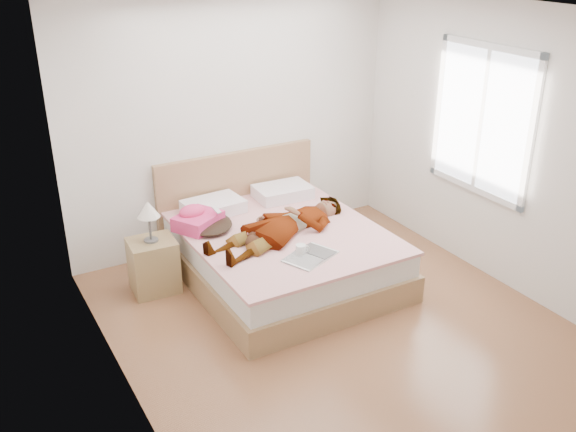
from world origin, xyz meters
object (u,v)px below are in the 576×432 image
object	(u,v)px
coffee_mug	(301,250)
phone	(216,210)
woman	(283,222)
magazine	(310,256)
bed	(279,249)
towel	(197,219)
nightstand	(153,261)
plush_toy	(253,241)

from	to	relation	value
coffee_mug	phone	bearing A→B (deg)	115.06
woman	coffee_mug	distance (m)	0.49
magazine	coffee_mug	bearing A→B (deg)	124.71
phone	bed	world-z (taller)	bed
towel	coffee_mug	bearing A→B (deg)	-59.80
phone	bed	xyz separation A→B (m)	(0.52, -0.28, -0.43)
woman	phone	size ratio (longest dim) A/B	16.23
woman	nightstand	world-z (taller)	nightstand
coffee_mug	plush_toy	bearing A→B (deg)	131.56
bed	coffee_mug	xyz separation A→B (m)	(-0.11, -0.61, 0.29)
towel	plush_toy	world-z (taller)	towel
bed	nightstand	world-z (taller)	bed
phone	magazine	world-z (taller)	phone
bed	nightstand	size ratio (longest dim) A/B	2.30
plush_toy	nightstand	world-z (taller)	nightstand
magazine	nightstand	world-z (taller)	nightstand
phone	nightstand	distance (m)	0.76
nightstand	coffee_mug	bearing A→B (deg)	-40.86
woman	plush_toy	xyz separation A→B (m)	(-0.39, -0.14, -0.05)
bed	towel	xyz separation A→B (m)	(-0.68, 0.38, 0.33)
phone	towel	world-z (taller)	towel
coffee_mug	nightstand	bearing A→B (deg)	139.14
nightstand	magazine	bearing A→B (deg)	-41.72
woman	plush_toy	size ratio (longest dim) A/B	6.63
bed	plush_toy	world-z (taller)	bed
phone	nightstand	world-z (taller)	nightstand
woman	bed	distance (m)	0.37
bed	woman	bearing A→B (deg)	-98.83
phone	coffee_mug	distance (m)	0.98
bed	nightstand	xyz separation A→B (m)	(-1.17, 0.31, 0.02)
towel	nightstand	xyz separation A→B (m)	(-0.48, -0.07, -0.30)
towel	plush_toy	xyz separation A→B (m)	(0.28, -0.65, -0.03)
coffee_mug	nightstand	distance (m)	1.42
woman	bed	world-z (taller)	bed
phone	magazine	size ratio (longest dim) A/B	0.18
nightstand	woman	bearing A→B (deg)	-20.72
towel	plush_toy	bearing A→B (deg)	-67.03
magazine	plush_toy	bearing A→B (deg)	130.42
towel	magazine	distance (m)	1.24
phone	nightstand	size ratio (longest dim) A/B	0.11
bed	coffee_mug	distance (m)	0.68
woman	towel	world-z (taller)	same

